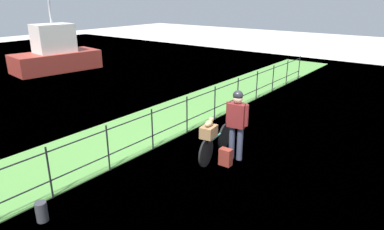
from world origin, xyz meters
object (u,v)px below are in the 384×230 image
object	(u,v)px
bicycle_main	(215,144)
moored_boat_near	(55,54)
terrier_dog	(209,123)
cyclist_person	(237,119)
backpack_on_paving	(226,157)
mooring_bollard	(42,212)
wooden_crate	(209,132)

from	to	relation	value
bicycle_main	moored_boat_near	distance (m)	12.58
terrier_dog	moored_boat_near	world-z (taller)	moored_boat_near
bicycle_main	cyclist_person	bearing A→B (deg)	-60.72
terrier_dog	backpack_on_paving	world-z (taller)	terrier_dog
mooring_bollard	cyclist_person	bearing A→B (deg)	-19.02
terrier_dog	backpack_on_paving	distance (m)	0.90
bicycle_main	backpack_on_paving	size ratio (longest dim) A/B	4.21
wooden_crate	mooring_bollard	distance (m)	3.69
wooden_crate	cyclist_person	size ratio (longest dim) A/B	0.23
terrier_dog	backpack_on_paving	xyz separation A→B (m)	(0.16, -0.36, -0.81)
wooden_crate	backpack_on_paving	size ratio (longest dim) A/B	0.98
moored_boat_near	cyclist_person	bearing A→B (deg)	-104.14
cyclist_person	terrier_dog	bearing A→B (deg)	147.90
bicycle_main	mooring_bollard	distance (m)	3.98
moored_boat_near	mooring_bollard	bearing A→B (deg)	-123.10
cyclist_person	mooring_bollard	xyz separation A→B (m)	(-4.09, 1.41, -0.82)
wooden_crate	moored_boat_near	size ratio (longest dim) A/B	0.09
bicycle_main	moored_boat_near	xyz separation A→B (m)	(3.39, 12.10, 0.49)
bicycle_main	wooden_crate	bearing A→B (deg)	-171.21
backpack_on_paving	mooring_bollard	size ratio (longest dim) A/B	1.12
backpack_on_paving	cyclist_person	bearing A→B (deg)	86.27
terrier_dog	cyclist_person	bearing A→B (deg)	-32.10
backpack_on_paving	bicycle_main	bearing A→B (deg)	153.28
cyclist_person	backpack_on_paving	distance (m)	0.91
wooden_crate	backpack_on_paving	distance (m)	0.72
terrier_dog	moored_boat_near	size ratio (longest dim) A/B	0.07
wooden_crate	mooring_bollard	world-z (taller)	wooden_crate
wooden_crate	backpack_on_paving	world-z (taller)	wooden_crate
bicycle_main	mooring_bollard	xyz separation A→B (m)	(-3.85, 0.99, -0.17)
mooring_bollard	wooden_crate	bearing A→B (deg)	-16.75
mooring_bollard	moored_boat_near	world-z (taller)	moored_boat_near
bicycle_main	cyclist_person	xyz separation A→B (m)	(0.23, -0.42, 0.65)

